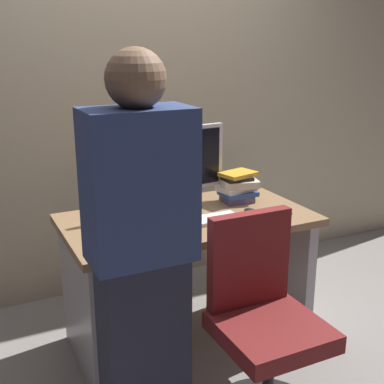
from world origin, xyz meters
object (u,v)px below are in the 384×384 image
mouse (251,212)px  book_stack (238,187)px  desk (188,258)px  person_at_desk (142,260)px  monitor (181,163)px  cell_phone (278,212)px  cup_near_keyboard (116,227)px  keyboard (200,221)px  office_chair (263,331)px

mouse → book_stack: book_stack is taller
desk → person_at_desk: person_at_desk is taller
person_at_desk → monitor: bearing=55.9°
cell_phone → cup_near_keyboard: bearing=160.5°
monitor → keyboard: (-0.03, -0.29, -0.25)m
cup_near_keyboard → book_stack: bearing=15.3°
office_chair → cup_near_keyboard: office_chair is taller
person_at_desk → cup_near_keyboard: person_at_desk is taller
desk → mouse: mouse is taller
desk → book_stack: (0.38, 0.11, 0.33)m
book_stack → mouse: bearing=-103.9°
office_chair → cup_near_keyboard: (-0.47, 0.58, 0.37)m
mouse → book_stack: bearing=76.1°
person_at_desk → book_stack: 1.13m
keyboard → book_stack: book_stack is taller
cup_near_keyboard → keyboard: bearing=-2.1°
cell_phone → office_chair: bearing=-145.4°
monitor → mouse: size_ratio=5.40×
person_at_desk → cell_phone: bearing=25.1°
monitor → cup_near_keyboard: bearing=-149.8°
book_stack → cell_phone: size_ratio=1.68×
desk → book_stack: bearing=17.0°
keyboard → mouse: bearing=-0.4°
book_stack → person_at_desk: bearing=-140.1°
office_chair → cell_phone: 0.76m
monitor → keyboard: monitor is taller
cup_near_keyboard → cell_phone: cup_near_keyboard is taller
desk → mouse: (0.32, -0.13, 0.26)m
desk → monitor: monitor is taller
monitor → book_stack: 0.38m
desk → book_stack: size_ratio=5.47×
mouse → cup_near_keyboard: cup_near_keyboard is taller
desk → keyboard: size_ratio=3.08×
desk → cell_phone: 0.55m
keyboard → person_at_desk: bearing=-135.7°
desk → office_chair: office_chair is taller
mouse → book_stack: (0.06, 0.24, 0.07)m
office_chair → desk: bearing=93.3°
person_at_desk → mouse: bearing=30.9°
mouse → cell_phone: bearing=-12.2°
cell_phone → person_at_desk: bearing=-171.1°
desk → cup_near_keyboard: cup_near_keyboard is taller
monitor → book_stack: (0.34, -0.05, -0.17)m
office_chair → person_at_desk: person_at_desk is taller
desk → book_stack: 0.51m
person_at_desk → mouse: (0.80, 0.48, -0.07)m
monitor → keyboard: size_ratio=1.26×
keyboard → cup_near_keyboard: cup_near_keyboard is taller
person_at_desk → mouse: person_at_desk is taller
monitor → cell_phone: (0.43, -0.33, -0.25)m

